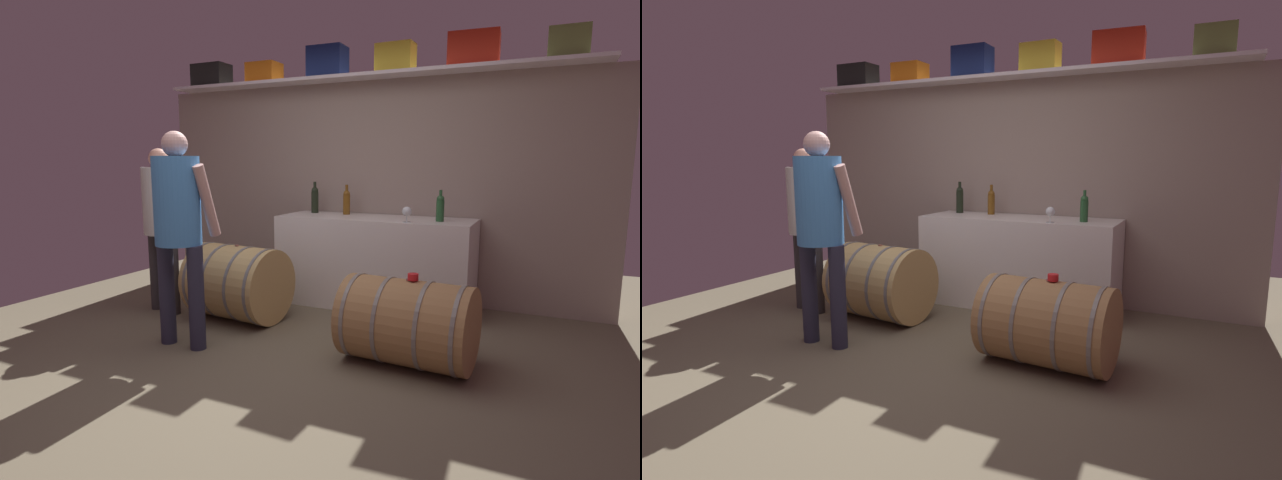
# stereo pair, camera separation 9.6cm
# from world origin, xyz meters

# --- Properties ---
(ground_plane) EXTENTS (5.93, 7.39, 0.02)m
(ground_plane) POSITION_xyz_m (0.00, 0.52, -0.01)
(ground_plane) COLOR brown
(back_wall_panel) EXTENTS (4.73, 0.10, 2.19)m
(back_wall_panel) POSITION_xyz_m (0.00, 2.09, 1.09)
(back_wall_panel) COLOR gray
(back_wall_panel) RESTS_ON ground
(high_shelf_board) EXTENTS (4.35, 0.40, 0.03)m
(high_shelf_board) POSITION_xyz_m (0.00, 1.94, 2.20)
(high_shelf_board) COLOR white
(high_shelf_board) RESTS_ON back_wall_panel
(toolcase_black) EXTENTS (0.40, 0.26, 0.25)m
(toolcase_black) POSITION_xyz_m (-1.78, 1.94, 2.34)
(toolcase_black) COLOR black
(toolcase_black) RESTS_ON high_shelf_board
(toolcase_orange) EXTENTS (0.33, 0.26, 0.21)m
(toolcase_orange) POSITION_xyz_m (-1.09, 1.94, 2.32)
(toolcase_orange) COLOR orange
(toolcase_orange) RESTS_ON high_shelf_board
(toolcase_navy) EXTENTS (0.37, 0.28, 0.30)m
(toolcase_navy) POSITION_xyz_m (-0.35, 1.94, 2.37)
(toolcase_navy) COLOR navy
(toolcase_navy) RESTS_ON high_shelf_board
(toolcase_yellow) EXTENTS (0.36, 0.22, 0.27)m
(toolcase_yellow) POSITION_xyz_m (0.35, 1.94, 2.35)
(toolcase_yellow) COLOR yellow
(toolcase_yellow) RESTS_ON high_shelf_board
(toolcase_red) EXTENTS (0.45, 0.29, 0.29)m
(toolcase_red) POSITION_xyz_m (1.07, 1.94, 2.36)
(toolcase_red) COLOR red
(toolcase_red) RESTS_ON high_shelf_board
(toolcase_olive) EXTENTS (0.31, 0.22, 0.25)m
(toolcase_olive) POSITION_xyz_m (1.82, 1.94, 2.35)
(toolcase_olive) COLOR olive
(toolcase_olive) RESTS_ON high_shelf_board
(work_cabinet) EXTENTS (1.86, 0.64, 0.86)m
(work_cabinet) POSITION_xyz_m (0.26, 1.71, 0.43)
(work_cabinet) COLOR white
(work_cabinet) RESTS_ON ground
(wine_bottle_dark) EXTENTS (0.08, 0.08, 0.32)m
(wine_bottle_dark) POSITION_xyz_m (-0.45, 1.86, 1.01)
(wine_bottle_dark) COLOR black
(wine_bottle_dark) RESTS_ON work_cabinet
(wine_bottle_green) EXTENTS (0.07, 0.07, 0.28)m
(wine_bottle_green) POSITION_xyz_m (0.88, 1.66, 0.99)
(wine_bottle_green) COLOR #26552D
(wine_bottle_green) RESTS_ON work_cabinet
(wine_bottle_amber) EXTENTS (0.07, 0.07, 0.30)m
(wine_bottle_amber) POSITION_xyz_m (-0.10, 1.86, 0.99)
(wine_bottle_amber) COLOR brown
(wine_bottle_amber) RESTS_ON work_cabinet
(wine_glass) EXTENTS (0.08, 0.08, 0.14)m
(wine_glass) POSITION_xyz_m (0.64, 1.47, 0.96)
(wine_glass) COLOR white
(wine_glass) RESTS_ON work_cabinet
(wine_barrel_near) EXTENTS (0.91, 0.65, 0.61)m
(wine_barrel_near) POSITION_xyz_m (0.94, 0.46, 0.30)
(wine_barrel_near) COLOR #9D7346
(wine_barrel_near) RESTS_ON ground
(wine_barrel_far) EXTENTS (0.85, 0.73, 0.67)m
(wine_barrel_far) POSITION_xyz_m (-0.69, 0.80, 0.33)
(wine_barrel_far) COLOR tan
(wine_barrel_far) RESTS_ON ground
(tasting_cup) EXTENTS (0.07, 0.07, 0.04)m
(tasting_cup) POSITION_xyz_m (0.97, 0.46, 0.62)
(tasting_cup) COLOR red
(tasting_cup) RESTS_ON wine_barrel_near
(winemaker_pouring) EXTENTS (0.48, 0.39, 1.51)m
(winemaker_pouring) POSITION_xyz_m (-1.44, 0.69, 0.93)
(winemaker_pouring) COLOR #343033
(winemaker_pouring) RESTS_ON ground
(visitor_tasting) EXTENTS (0.48, 0.39, 1.61)m
(visitor_tasting) POSITION_xyz_m (-0.70, 0.08, 0.99)
(visitor_tasting) COLOR #2A293E
(visitor_tasting) RESTS_ON ground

